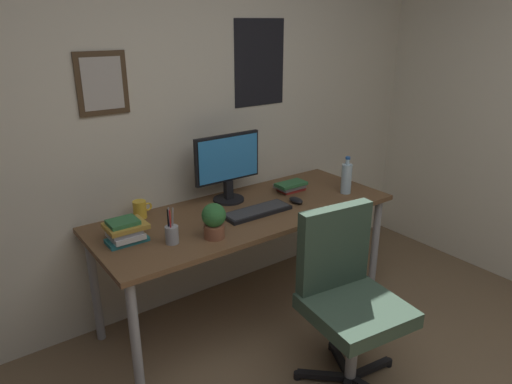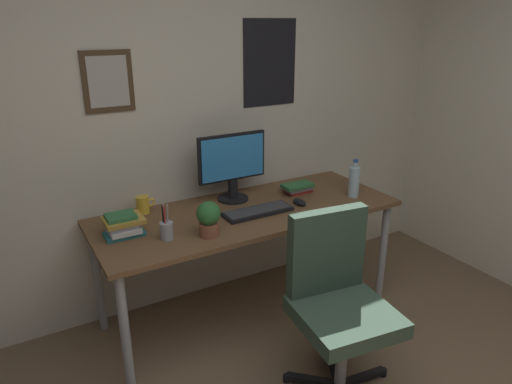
{
  "view_description": "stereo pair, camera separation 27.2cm",
  "coord_description": "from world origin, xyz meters",
  "px_view_note": "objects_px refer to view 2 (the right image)",
  "views": [
    {
      "loc": [
        -1.22,
        -0.46,
        1.83
      ],
      "look_at": [
        0.29,
        1.61,
        0.88
      ],
      "focal_mm": 32.61,
      "sensor_mm": 36.0,
      "label": 1
    },
    {
      "loc": [
        -0.99,
        -0.6,
        1.83
      ],
      "look_at": [
        0.29,
        1.61,
        0.88
      ],
      "focal_mm": 32.61,
      "sensor_mm": 36.0,
      "label": 2
    }
  ],
  "objects_px": {
    "book_stack_right": "(123,225)",
    "monitor": "(232,164)",
    "computer_mouse": "(300,202)",
    "book_stack_left": "(297,188)",
    "water_bottle": "(354,181)",
    "pen_cup": "(166,230)",
    "office_chair": "(337,296)",
    "coffee_mug_near": "(143,205)",
    "keyboard": "(258,211)",
    "potted_plant": "(209,218)"
  },
  "relations": [
    {
      "from": "potted_plant",
      "to": "monitor",
      "type": "bearing_deg",
      "value": 49.15
    },
    {
      "from": "coffee_mug_near",
      "to": "pen_cup",
      "type": "distance_m",
      "value": 0.41
    },
    {
      "from": "computer_mouse",
      "to": "coffee_mug_near",
      "type": "relative_size",
      "value": 0.95
    },
    {
      "from": "computer_mouse",
      "to": "book_stack_left",
      "type": "distance_m",
      "value": 0.22
    },
    {
      "from": "water_bottle",
      "to": "book_stack_right",
      "type": "distance_m",
      "value": 1.48
    },
    {
      "from": "pen_cup",
      "to": "book_stack_left",
      "type": "xyz_separation_m",
      "value": [
        1.01,
        0.24,
        -0.02
      ]
    },
    {
      "from": "keyboard",
      "to": "coffee_mug_near",
      "type": "bearing_deg",
      "value": 149.19
    },
    {
      "from": "computer_mouse",
      "to": "book_stack_right",
      "type": "xyz_separation_m",
      "value": [
        -1.08,
        0.11,
        0.04
      ]
    },
    {
      "from": "water_bottle",
      "to": "potted_plant",
      "type": "height_order",
      "value": "water_bottle"
    },
    {
      "from": "computer_mouse",
      "to": "coffee_mug_near",
      "type": "distance_m",
      "value": 0.97
    },
    {
      "from": "coffee_mug_near",
      "to": "keyboard",
      "type": "bearing_deg",
      "value": -30.81
    },
    {
      "from": "computer_mouse",
      "to": "potted_plant",
      "type": "xyz_separation_m",
      "value": [
        -0.68,
        -0.12,
        0.09
      ]
    },
    {
      "from": "office_chair",
      "to": "coffee_mug_near",
      "type": "height_order",
      "value": "office_chair"
    },
    {
      "from": "pen_cup",
      "to": "book_stack_left",
      "type": "relative_size",
      "value": 0.94
    },
    {
      "from": "coffee_mug_near",
      "to": "potted_plant",
      "type": "distance_m",
      "value": 0.53
    },
    {
      "from": "keyboard",
      "to": "pen_cup",
      "type": "xyz_separation_m",
      "value": [
        -0.6,
        -0.06,
        0.04
      ]
    },
    {
      "from": "potted_plant",
      "to": "pen_cup",
      "type": "xyz_separation_m",
      "value": [
        -0.21,
        0.07,
        -0.05
      ]
    },
    {
      "from": "keyboard",
      "to": "book_stack_right",
      "type": "relative_size",
      "value": 2.02
    },
    {
      "from": "computer_mouse",
      "to": "coffee_mug_near",
      "type": "bearing_deg",
      "value": 157.83
    },
    {
      "from": "water_bottle",
      "to": "coffee_mug_near",
      "type": "distance_m",
      "value": 1.35
    },
    {
      "from": "monitor",
      "to": "book_stack_right",
      "type": "height_order",
      "value": "monitor"
    },
    {
      "from": "book_stack_right",
      "to": "monitor",
      "type": "bearing_deg",
      "value": 13.51
    },
    {
      "from": "keyboard",
      "to": "book_stack_left",
      "type": "xyz_separation_m",
      "value": [
        0.41,
        0.18,
        0.02
      ]
    },
    {
      "from": "pen_cup",
      "to": "book_stack_right",
      "type": "bearing_deg",
      "value": 139.66
    },
    {
      "from": "computer_mouse",
      "to": "water_bottle",
      "type": "bearing_deg",
      "value": -8.4
    },
    {
      "from": "water_bottle",
      "to": "pen_cup",
      "type": "distance_m",
      "value": 1.29
    },
    {
      "from": "pen_cup",
      "to": "book_stack_right",
      "type": "distance_m",
      "value": 0.25
    },
    {
      "from": "pen_cup",
      "to": "keyboard",
      "type": "bearing_deg",
      "value": 5.7
    },
    {
      "from": "computer_mouse",
      "to": "pen_cup",
      "type": "relative_size",
      "value": 0.55
    },
    {
      "from": "potted_plant",
      "to": "pen_cup",
      "type": "relative_size",
      "value": 0.98
    },
    {
      "from": "water_bottle",
      "to": "pen_cup",
      "type": "xyz_separation_m",
      "value": [
        -1.29,
        0.01,
        -0.05
      ]
    },
    {
      "from": "monitor",
      "to": "coffee_mug_near",
      "type": "xyz_separation_m",
      "value": [
        -0.57,
        0.07,
        -0.19
      ]
    },
    {
      "from": "water_bottle",
      "to": "coffee_mug_near",
      "type": "xyz_separation_m",
      "value": [
        -1.28,
        0.42,
        -0.05
      ]
    },
    {
      "from": "water_bottle",
      "to": "pen_cup",
      "type": "height_order",
      "value": "water_bottle"
    },
    {
      "from": "keyboard",
      "to": "potted_plant",
      "type": "xyz_separation_m",
      "value": [
        -0.38,
        -0.13,
        0.09
      ]
    },
    {
      "from": "potted_plant",
      "to": "pen_cup",
      "type": "distance_m",
      "value": 0.23
    },
    {
      "from": "monitor",
      "to": "keyboard",
      "type": "bearing_deg",
      "value": -85.28
    },
    {
      "from": "office_chair",
      "to": "water_bottle",
      "type": "xyz_separation_m",
      "value": [
        0.64,
        0.63,
        0.31
      ]
    },
    {
      "from": "pen_cup",
      "to": "book_stack_left",
      "type": "distance_m",
      "value": 1.03
    },
    {
      "from": "office_chair",
      "to": "keyboard",
      "type": "relative_size",
      "value": 2.21
    },
    {
      "from": "coffee_mug_near",
      "to": "pen_cup",
      "type": "xyz_separation_m",
      "value": [
        -0.0,
        -0.41,
        0.0
      ]
    },
    {
      "from": "book_stack_right",
      "to": "coffee_mug_near",
      "type": "bearing_deg",
      "value": 53.38
    },
    {
      "from": "monitor",
      "to": "keyboard",
      "type": "xyz_separation_m",
      "value": [
        0.02,
        -0.28,
        -0.23
      ]
    },
    {
      "from": "office_chair",
      "to": "pen_cup",
      "type": "bearing_deg",
      "value": 135.18
    },
    {
      "from": "keyboard",
      "to": "computer_mouse",
      "type": "distance_m",
      "value": 0.3
    },
    {
      "from": "computer_mouse",
      "to": "pen_cup",
      "type": "xyz_separation_m",
      "value": [
        -0.9,
        -0.05,
        0.04
      ]
    },
    {
      "from": "monitor",
      "to": "book_stack_left",
      "type": "distance_m",
      "value": 0.49
    },
    {
      "from": "book_stack_right",
      "to": "keyboard",
      "type": "bearing_deg",
      "value": -7.27
    },
    {
      "from": "pen_cup",
      "to": "book_stack_left",
      "type": "bearing_deg",
      "value": 13.16
    },
    {
      "from": "water_bottle",
      "to": "book_stack_right",
      "type": "bearing_deg",
      "value": 173.51
    }
  ]
}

